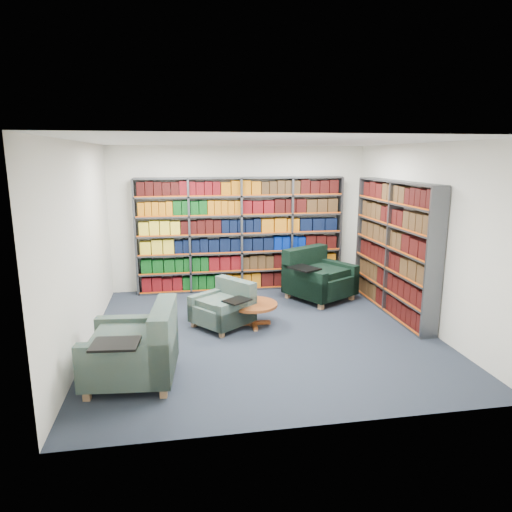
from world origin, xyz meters
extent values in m
cube|color=#1D2331|center=(0.00, 0.00, -0.01)|extent=(5.00, 5.00, 0.01)
cube|color=white|center=(0.00, 0.00, 2.80)|extent=(5.00, 5.00, 0.01)
cube|color=silver|center=(0.00, 2.50, 1.40)|extent=(5.00, 0.01, 2.80)
cube|color=silver|center=(0.00, -2.50, 1.40)|extent=(5.00, 0.01, 2.80)
cube|color=silver|center=(-2.50, 0.00, 1.40)|extent=(0.01, 5.00, 2.80)
cube|color=silver|center=(2.50, 0.00, 1.40)|extent=(0.01, 5.00, 2.80)
cube|color=#47494F|center=(0.00, 2.34, 1.10)|extent=(4.00, 0.28, 2.20)
cube|color=silver|center=(0.00, 2.47, 1.10)|extent=(4.00, 0.02, 2.20)
cube|color=#D84C0A|center=(0.00, 2.21, 1.10)|extent=(4.00, 0.01, 2.20)
cube|color=#57090D|center=(0.00, 2.34, 0.18)|extent=(3.88, 0.21, 0.29)
cube|color=#073A0E|center=(0.00, 2.34, 0.54)|extent=(3.88, 0.21, 0.29)
cube|color=yellow|center=(0.00, 2.34, 0.91)|extent=(3.88, 0.21, 0.29)
cube|color=yellow|center=(0.00, 2.34, 1.28)|extent=(3.88, 0.21, 0.29)
cube|color=#A65B0B|center=(0.00, 2.34, 1.64)|extent=(3.88, 0.21, 0.29)
cube|color=black|center=(0.00, 2.34, 2.01)|extent=(3.88, 0.21, 0.29)
cube|color=#47494F|center=(2.34, 0.60, 1.10)|extent=(0.28, 2.50, 2.20)
cube|color=silver|center=(2.47, 0.60, 1.10)|extent=(0.02, 2.50, 2.20)
cube|color=#D84C0A|center=(2.21, 0.60, 1.10)|extent=(0.02, 2.50, 2.20)
cube|color=#382412|center=(2.34, 0.60, 0.18)|extent=(0.21, 2.38, 0.29)
cube|color=#382412|center=(2.34, 0.60, 0.54)|extent=(0.21, 2.38, 0.29)
cube|color=black|center=(2.34, 0.60, 0.91)|extent=(0.21, 2.38, 0.29)
cube|color=#382412|center=(2.34, 0.60, 1.28)|extent=(0.21, 2.38, 0.29)
cube|color=#382412|center=(2.34, 0.60, 1.64)|extent=(0.21, 2.38, 0.29)
cube|color=black|center=(2.34, 0.60, 2.01)|extent=(0.21, 2.38, 0.29)
cube|color=#02273C|center=(-0.57, 0.35, 0.22)|extent=(1.08, 1.08, 0.27)
cube|color=#02273C|center=(-0.34, 0.53, 0.39)|extent=(0.61, 0.71, 0.61)
cube|color=#02273C|center=(-0.77, 0.61, 0.29)|extent=(0.68, 0.57, 0.41)
cube|color=#02273C|center=(-0.38, 0.10, 0.29)|extent=(0.68, 0.57, 0.41)
cube|color=black|center=(-0.38, 0.04, 0.51)|extent=(0.47, 0.46, 0.02)
cube|color=#9C714A|center=(-1.02, 0.41, 0.04)|extent=(0.08, 0.08, 0.09)
cube|color=#9C714A|center=(-0.63, -0.09, 0.04)|extent=(0.08, 0.08, 0.09)
cube|color=#9C714A|center=(-0.52, 0.79, 0.04)|extent=(0.08, 0.08, 0.09)
cube|color=#9C714A|center=(-0.13, 0.30, 0.04)|extent=(0.08, 0.08, 0.09)
cube|color=black|center=(1.34, 1.44, 0.29)|extent=(1.38, 1.38, 0.36)
cube|color=black|center=(1.15, 1.78, 0.52)|extent=(0.99, 0.70, 0.81)
cube|color=black|center=(0.97, 1.22, 0.38)|extent=(0.64, 0.96, 0.54)
cube|color=black|center=(1.71, 1.65, 0.38)|extent=(0.64, 0.96, 0.54)
cube|color=black|center=(0.95, 1.15, 0.68)|extent=(0.58, 0.62, 0.03)
cube|color=#9C714A|center=(1.19, 0.87, 0.06)|extent=(0.11, 0.11, 0.11)
cube|color=#9C714A|center=(1.91, 1.29, 0.06)|extent=(0.11, 0.11, 0.11)
cube|color=#9C714A|center=(0.78, 1.59, 0.06)|extent=(0.11, 0.11, 0.11)
cube|color=#9C714A|center=(1.50, 2.01, 0.06)|extent=(0.11, 0.11, 0.11)
cube|color=#02273C|center=(-1.80, -1.23, 0.29)|extent=(1.09, 1.09, 0.36)
cube|color=#02273C|center=(-1.41, -1.27, 0.51)|extent=(0.32, 1.02, 0.80)
cube|color=#02273C|center=(-1.76, -0.81, 0.38)|extent=(1.02, 0.25, 0.54)
cube|color=#02273C|center=(-1.84, -1.65, 0.38)|extent=(1.02, 0.25, 0.54)
cube|color=black|center=(-1.90, -1.71, 0.67)|extent=(0.52, 0.42, 0.03)
cube|color=#9C714A|center=(-2.17, -0.78, 0.06)|extent=(0.09, 0.09, 0.11)
cube|color=#9C714A|center=(-2.25, -1.60, 0.06)|extent=(0.09, 0.09, 0.11)
cube|color=#9C714A|center=(-1.35, -0.86, 0.06)|extent=(0.09, 0.09, 0.11)
cube|color=#9C714A|center=(-1.43, -1.68, 0.06)|extent=(0.09, 0.09, 0.11)
cylinder|color=brown|center=(-0.10, 0.31, 0.34)|extent=(0.77, 0.77, 0.04)
cylinder|color=brown|center=(-0.10, 0.31, 0.17)|extent=(0.10, 0.10, 0.31)
cube|color=brown|center=(-0.10, 0.31, 0.03)|extent=(0.55, 0.07, 0.05)
cube|color=brown|center=(-0.10, 0.31, 0.03)|extent=(0.07, 0.55, 0.05)
cube|color=black|center=(-0.10, 0.31, 0.37)|extent=(0.09, 0.04, 0.01)
cube|color=white|center=(-0.10, 0.31, 0.46)|extent=(0.12, 0.01, 0.17)
cube|color=#145926|center=(-0.10, 0.32, 0.46)|extent=(0.13, 0.00, 0.18)
camera|label=1|loc=(-1.20, -6.38, 2.61)|focal=32.00mm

